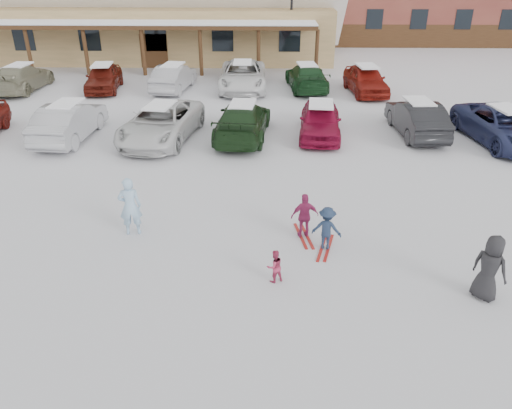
{
  "coord_description": "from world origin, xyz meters",
  "views": [
    {
      "loc": [
        0.58,
        -11.0,
        7.17
      ],
      "look_at": [
        0.3,
        1.0,
        1.0
      ],
      "focal_mm": 35.0,
      "sensor_mm": 36.0,
      "label": 1
    }
  ],
  "objects_px": {
    "adult_skier": "(130,206)",
    "parked_car_1": "(69,121)",
    "parked_car_5": "(417,118)",
    "toddler_red": "(275,266)",
    "parked_car_3": "(243,121)",
    "parked_car_4": "(320,120)",
    "parked_car_8": "(104,77)",
    "parked_car_10": "(243,76)",
    "parked_car_12": "(366,80)",
    "parked_car_11": "(307,77)",
    "child_magenta": "(305,216)",
    "lamp_post": "(291,15)",
    "parked_car_7": "(22,78)",
    "parked_car_9": "(174,78)",
    "parked_car_6": "(504,126)",
    "bystander_dark": "(490,268)",
    "parked_car_2": "(161,122)",
    "child_navy": "(327,229)"
  },
  "relations": [
    {
      "from": "adult_skier",
      "to": "parked_car_2",
      "type": "distance_m",
      "value": 7.8
    },
    {
      "from": "bystander_dark",
      "to": "parked_car_12",
      "type": "height_order",
      "value": "bystander_dark"
    },
    {
      "from": "parked_car_8",
      "to": "adult_skier",
      "type": "bearing_deg",
      "value": -77.57
    },
    {
      "from": "parked_car_5",
      "to": "toddler_red",
      "type": "bearing_deg",
      "value": 57.0
    },
    {
      "from": "child_magenta",
      "to": "parked_car_1",
      "type": "xyz_separation_m",
      "value": [
        -9.31,
        7.84,
        0.11
      ]
    },
    {
      "from": "parked_car_5",
      "to": "parked_car_8",
      "type": "bearing_deg",
      "value": -28.28
    },
    {
      "from": "child_navy",
      "to": "parked_car_4",
      "type": "height_order",
      "value": "parked_car_4"
    },
    {
      "from": "parked_car_10",
      "to": "parked_car_11",
      "type": "height_order",
      "value": "parked_car_10"
    },
    {
      "from": "parked_car_11",
      "to": "parked_car_9",
      "type": "bearing_deg",
      "value": -2.93
    },
    {
      "from": "toddler_red",
      "to": "parked_car_4",
      "type": "relative_size",
      "value": 0.2
    },
    {
      "from": "parked_car_5",
      "to": "parked_car_6",
      "type": "relative_size",
      "value": 0.85
    },
    {
      "from": "parked_car_8",
      "to": "parked_car_11",
      "type": "distance_m",
      "value": 11.45
    },
    {
      "from": "adult_skier",
      "to": "parked_car_12",
      "type": "distance_m",
      "value": 18.04
    },
    {
      "from": "toddler_red",
      "to": "parked_car_11",
      "type": "height_order",
      "value": "parked_car_11"
    },
    {
      "from": "child_navy",
      "to": "parked_car_1",
      "type": "bearing_deg",
      "value": -25.85
    },
    {
      "from": "child_magenta",
      "to": "parked_car_12",
      "type": "height_order",
      "value": "parked_car_12"
    },
    {
      "from": "parked_car_4",
      "to": "parked_car_8",
      "type": "distance_m",
      "value": 13.76
    },
    {
      "from": "child_magenta",
      "to": "parked_car_10",
      "type": "relative_size",
      "value": 0.24
    },
    {
      "from": "parked_car_3",
      "to": "parked_car_9",
      "type": "bearing_deg",
      "value": -56.69
    },
    {
      "from": "toddler_red",
      "to": "lamp_post",
      "type": "bearing_deg",
      "value": -119.29
    },
    {
      "from": "parked_car_10",
      "to": "parked_car_2",
      "type": "bearing_deg",
      "value": -110.53
    },
    {
      "from": "parked_car_4",
      "to": "parked_car_7",
      "type": "relative_size",
      "value": 0.85
    },
    {
      "from": "adult_skier",
      "to": "toddler_red",
      "type": "relative_size",
      "value": 2.0
    },
    {
      "from": "lamp_post",
      "to": "parked_car_8",
      "type": "distance_m",
      "value": 13.03
    },
    {
      "from": "adult_skier",
      "to": "parked_car_5",
      "type": "relative_size",
      "value": 0.38
    },
    {
      "from": "parked_car_4",
      "to": "parked_car_12",
      "type": "height_order",
      "value": "parked_car_12"
    },
    {
      "from": "adult_skier",
      "to": "parked_car_11",
      "type": "distance_m",
      "value": 17.37
    },
    {
      "from": "adult_skier",
      "to": "parked_car_10",
      "type": "xyz_separation_m",
      "value": [
        2.34,
        16.25,
        -0.08
      ]
    },
    {
      "from": "adult_skier",
      "to": "parked_car_1",
      "type": "relative_size",
      "value": 0.37
    },
    {
      "from": "parked_car_3",
      "to": "parked_car_4",
      "type": "height_order",
      "value": "parked_car_3"
    },
    {
      "from": "parked_car_8",
      "to": "parked_car_10",
      "type": "height_order",
      "value": "parked_car_10"
    },
    {
      "from": "bystander_dark",
      "to": "child_magenta",
      "type": "bearing_deg",
      "value": 13.62
    },
    {
      "from": "parked_car_12",
      "to": "adult_skier",
      "type": "bearing_deg",
      "value": -126.46
    },
    {
      "from": "lamp_post",
      "to": "child_magenta",
      "type": "xyz_separation_m",
      "value": [
        -0.46,
        -22.89,
        -2.6
      ]
    },
    {
      "from": "lamp_post",
      "to": "parked_car_7",
      "type": "height_order",
      "value": "lamp_post"
    },
    {
      "from": "parked_car_2",
      "to": "parked_car_4",
      "type": "bearing_deg",
      "value": 13.47
    },
    {
      "from": "parked_car_6",
      "to": "parked_car_11",
      "type": "xyz_separation_m",
      "value": [
        -7.47,
        8.61,
        -0.02
      ]
    },
    {
      "from": "parked_car_2",
      "to": "parked_car_3",
      "type": "distance_m",
      "value": 3.38
    },
    {
      "from": "lamp_post",
      "to": "parked_car_3",
      "type": "relative_size",
      "value": 1.13
    },
    {
      "from": "bystander_dark",
      "to": "parked_car_11",
      "type": "distance_m",
      "value": 19.22
    },
    {
      "from": "parked_car_2",
      "to": "parked_car_6",
      "type": "height_order",
      "value": "parked_car_2"
    },
    {
      "from": "parked_car_3",
      "to": "parked_car_8",
      "type": "xyz_separation_m",
      "value": [
        -8.21,
        7.8,
        -0.01
      ]
    },
    {
      "from": "parked_car_1",
      "to": "parked_car_3",
      "type": "height_order",
      "value": "parked_car_1"
    },
    {
      "from": "parked_car_6",
      "to": "parked_car_8",
      "type": "height_order",
      "value": "parked_car_6"
    },
    {
      "from": "bystander_dark",
      "to": "parked_car_12",
      "type": "distance_m",
      "value": 18.25
    },
    {
      "from": "parked_car_11",
      "to": "parked_car_12",
      "type": "bearing_deg",
      "value": 160.8
    },
    {
      "from": "lamp_post",
      "to": "parked_car_9",
      "type": "height_order",
      "value": "lamp_post"
    },
    {
      "from": "parked_car_5",
      "to": "parked_car_3",
      "type": "bearing_deg",
      "value": 0.91
    },
    {
      "from": "parked_car_12",
      "to": "parked_car_9",
      "type": "bearing_deg",
      "value": 171.82
    },
    {
      "from": "child_magenta",
      "to": "parked_car_4",
      "type": "xyz_separation_m",
      "value": [
        1.18,
        8.38,
        0.06
      ]
    }
  ]
}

